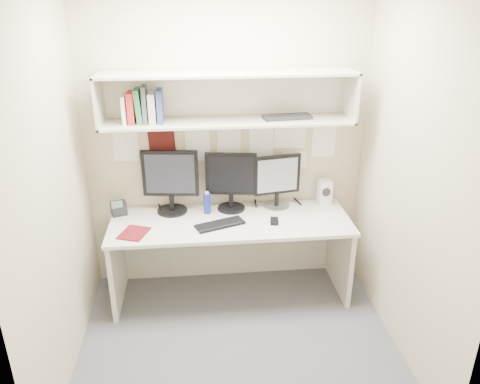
{
  "coord_description": "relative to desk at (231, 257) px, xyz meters",
  "views": [
    {
      "loc": [
        -0.28,
        -2.84,
        2.49
      ],
      "look_at": [
        0.05,
        0.35,
        1.11
      ],
      "focal_mm": 35.0,
      "sensor_mm": 36.0,
      "label": 1
    }
  ],
  "objects": [
    {
      "name": "keyboard",
      "position": [
        -0.09,
        -0.09,
        0.37
      ],
      "size": [
        0.43,
        0.28,
        0.02
      ],
      "primitive_type": "cube",
      "rotation": [
        0.0,
        0.0,
        0.36
      ],
      "color": "black",
      "rests_on": "desk"
    },
    {
      "name": "monitor_right",
      "position": [
        0.43,
        0.22,
        0.62
      ],
      "size": [
        0.41,
        0.23,
        0.48
      ],
      "rotation": [
        0.0,
        0.0,
        0.17
      ],
      "color": "#A5A5AA",
      "rests_on": "desk"
    },
    {
      "name": "speaker",
      "position": [
        0.86,
        0.25,
        0.48
      ],
      "size": [
        0.12,
        0.12,
        0.22
      ],
      "rotation": [
        0.0,
        0.0,
        0.06
      ],
      "color": "silver",
      "rests_on": "desk"
    },
    {
      "name": "desk_phone",
      "position": [
        -0.94,
        0.2,
        0.42
      ],
      "size": [
        0.15,
        0.15,
        0.15
      ],
      "rotation": [
        0.0,
        0.0,
        0.34
      ],
      "color": "black",
      "rests_on": "desk"
    },
    {
      "name": "desk",
      "position": [
        0.0,
        0.0,
        0.0
      ],
      "size": [
        2.0,
        0.7,
        0.73
      ],
      "color": "beige",
      "rests_on": "floor"
    },
    {
      "name": "mouse",
      "position": [
        0.35,
        -0.09,
        0.38
      ],
      "size": [
        0.08,
        0.11,
        0.03
      ],
      "primitive_type": "cube",
      "rotation": [
        0.0,
        0.0,
        -0.14
      ],
      "color": "black",
      "rests_on": "desk"
    },
    {
      "name": "wall_right",
      "position": [
        1.2,
        -0.65,
        0.93
      ],
      "size": [
        0.02,
        2.0,
        2.6
      ],
      "primitive_type": "cube",
      "color": "#B9AD8E",
      "rests_on": "ground"
    },
    {
      "name": "monitor_left",
      "position": [
        -0.49,
        0.22,
        0.66
      ],
      "size": [
        0.47,
        0.26,
        0.55
      ],
      "rotation": [
        0.0,
        0.0,
        -0.11
      ],
      "color": "black",
      "rests_on": "desk"
    },
    {
      "name": "hutch_tray",
      "position": [
        0.48,
        0.16,
        1.19
      ],
      "size": [
        0.4,
        0.19,
        0.03
      ],
      "primitive_type": "cube",
      "rotation": [
        0.0,
        0.0,
        0.1
      ],
      "color": "black",
      "rests_on": "overhead_hutch"
    },
    {
      "name": "pinned_papers",
      "position": [
        0.0,
        0.34,
        0.88
      ],
      "size": [
        1.92,
        0.01,
        0.48
      ],
      "primitive_type": null,
      "color": "white",
      "rests_on": "wall_back"
    },
    {
      "name": "wall_front",
      "position": [
        0.0,
        -1.65,
        0.93
      ],
      "size": [
        2.4,
        0.02,
        2.6
      ],
      "primitive_type": "cube",
      "color": "#B9AD8E",
      "rests_on": "ground"
    },
    {
      "name": "floor",
      "position": [
        0.0,
        -0.65,
        -0.37
      ],
      "size": [
        2.4,
        2.0,
        0.01
      ],
      "primitive_type": "cube",
      "color": "#4A4A4F",
      "rests_on": "ground"
    },
    {
      "name": "wall_left",
      "position": [
        -1.2,
        -0.65,
        0.93
      ],
      "size": [
        0.02,
        2.0,
        2.6
      ],
      "primitive_type": "cube",
      "color": "#B9AD8E",
      "rests_on": "ground"
    },
    {
      "name": "overhead_hutch",
      "position": [
        0.0,
        0.21,
        1.35
      ],
      "size": [
        2.0,
        0.38,
        0.4
      ],
      "color": "beige",
      "rests_on": "wall_back"
    },
    {
      "name": "blue_bottle",
      "position": [
        -0.19,
        0.16,
        0.46
      ],
      "size": [
        0.06,
        0.06,
        0.2
      ],
      "color": "navy",
      "rests_on": "desk"
    },
    {
      "name": "maroon_notebook",
      "position": [
        -0.78,
        -0.17,
        0.37
      ],
      "size": [
        0.26,
        0.29,
        0.01
      ],
      "primitive_type": "cube",
      "rotation": [
        0.0,
        0.0,
        -0.35
      ],
      "color": "#5A0F14",
      "rests_on": "desk"
    },
    {
      "name": "wall_back",
      "position": [
        0.0,
        0.35,
        0.93
      ],
      "size": [
        2.4,
        0.02,
        2.6
      ],
      "primitive_type": "cube",
      "color": "#B9AD8E",
      "rests_on": "ground"
    },
    {
      "name": "monitor_center",
      "position": [
        0.02,
        0.22,
        0.64
      ],
      "size": [
        0.44,
        0.24,
        0.51
      ],
      "rotation": [
        0.0,
        0.0,
        -0.14
      ],
      "color": "black",
      "rests_on": "desk"
    },
    {
      "name": "book_stack",
      "position": [
        -0.66,
        0.16,
        1.3
      ],
      "size": [
        0.31,
        0.18,
        0.29
      ],
      "color": "white",
      "rests_on": "overhead_hutch"
    }
  ]
}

